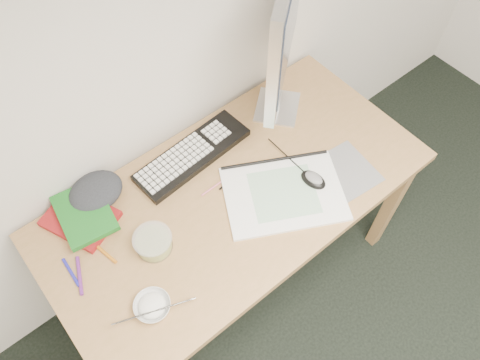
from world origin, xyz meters
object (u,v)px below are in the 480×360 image
at_px(desk, 235,204).
at_px(monitor, 285,29).
at_px(keyboard, 192,155).
at_px(rice_bowl, 153,306).
at_px(sketchpad, 284,194).

height_order(desk, monitor, monitor).
xyz_separation_m(keyboard, rice_bowl, (-0.43, -0.39, 0.00)).
xyz_separation_m(desk, sketchpad, (0.13, -0.12, 0.09)).
bearing_deg(monitor, desk, 168.85).
relative_size(keyboard, monitor, 0.74).
distance_m(desk, rice_bowl, 0.50).
height_order(sketchpad, monitor, monitor).
height_order(keyboard, monitor, monitor).
relative_size(desk, sketchpad, 3.36).
relative_size(sketchpad, keyboard, 0.90).
height_order(desk, sketchpad, sketchpad).
bearing_deg(rice_bowl, sketchpad, 5.07).
distance_m(desk, keyboard, 0.24).
xyz_separation_m(sketchpad, monitor, (0.26, 0.32, 0.39)).
xyz_separation_m(keyboard, monitor, (0.41, -0.02, 0.38)).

